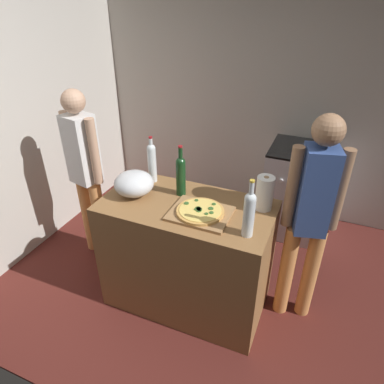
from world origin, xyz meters
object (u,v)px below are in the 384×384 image
object	(u,v)px
person_in_red	(310,214)
person_in_stripes	(85,168)
paper_towel_roll	(264,193)
pizza	(200,211)
wine_bottle_green	(249,212)
mixing_bowl	(134,184)
wine_bottle_dark	(181,174)
wine_bottle_amber	(152,161)
stove	(295,190)

from	to	relation	value
person_in_red	person_in_stripes	bearing A→B (deg)	179.67
paper_towel_roll	person_in_stripes	bearing A→B (deg)	177.92
pizza	person_in_stripes	distance (m)	1.22
wine_bottle_green	person_in_red	distance (m)	0.53
pizza	mixing_bowl	bearing A→B (deg)	173.52
mixing_bowl	person_in_stripes	size ratio (longest dim) A/B	0.18
wine_bottle_green	wine_bottle_dark	distance (m)	0.64
pizza	person_in_red	size ratio (longest dim) A/B	0.20
pizza	person_in_stripes	bearing A→B (deg)	165.76
wine_bottle_green	person_in_stripes	size ratio (longest dim) A/B	0.24
wine_bottle_dark	person_in_stripes	bearing A→B (deg)	173.73
wine_bottle_green	person_in_red	xyz separation A→B (m)	(0.34, 0.38, -0.17)
paper_towel_roll	wine_bottle_amber	xyz separation A→B (m)	(-0.88, 0.05, 0.05)
mixing_bowl	paper_towel_roll	world-z (taller)	paper_towel_roll
paper_towel_roll	pizza	bearing A→B (deg)	-146.31
paper_towel_roll	wine_bottle_green	bearing A→B (deg)	-93.79
mixing_bowl	wine_bottle_green	world-z (taller)	wine_bottle_green
wine_bottle_dark	person_in_stripes	distance (m)	0.98
pizza	mixing_bowl	xyz separation A→B (m)	(-0.54, 0.06, 0.06)
pizza	stove	bearing A→B (deg)	71.14
person_in_stripes	person_in_red	world-z (taller)	person_in_red
person_in_stripes	paper_towel_roll	bearing A→B (deg)	-2.08
paper_towel_roll	person_in_stripes	world-z (taller)	person_in_stripes
mixing_bowl	paper_towel_roll	size ratio (longest dim) A/B	1.18
mixing_bowl	wine_bottle_green	size ratio (longest dim) A/B	0.75
paper_towel_roll	wine_bottle_dark	xyz separation A→B (m)	(-0.60, -0.05, 0.05)
paper_towel_roll	person_in_red	size ratio (longest dim) A/B	0.15
pizza	wine_bottle_dark	bearing A→B (deg)	139.62
mixing_bowl	wine_bottle_dark	bearing A→B (deg)	23.19
stove	pizza	bearing A→B (deg)	-108.86
paper_towel_roll	wine_bottle_green	world-z (taller)	wine_bottle_green
mixing_bowl	person_in_stripes	xyz separation A→B (m)	(-0.64, 0.24, -0.11)
paper_towel_roll	person_in_red	bearing A→B (deg)	8.23
pizza	mixing_bowl	distance (m)	0.55
mixing_bowl	wine_bottle_amber	bearing A→B (deg)	83.45
paper_towel_roll	person_in_stripes	xyz separation A→B (m)	(-1.55, 0.06, -0.14)
mixing_bowl	stove	bearing A→B (deg)	52.68
mixing_bowl	paper_towel_roll	xyz separation A→B (m)	(0.91, 0.18, 0.03)
wine_bottle_dark	wine_bottle_green	bearing A→B (deg)	-26.24
pizza	wine_bottle_dark	distance (m)	0.33
person_in_red	paper_towel_roll	bearing A→B (deg)	-171.77
paper_towel_roll	wine_bottle_amber	distance (m)	0.89
paper_towel_roll	person_in_red	distance (m)	0.34
mixing_bowl	person_in_stripes	world-z (taller)	person_in_stripes
paper_towel_roll	wine_bottle_dark	world-z (taller)	wine_bottle_dark
wine_bottle_green	person_in_red	bearing A→B (deg)	48.29
paper_towel_roll	stove	xyz separation A→B (m)	(0.11, 1.16, -0.58)
wine_bottle_amber	person_in_red	size ratio (longest dim) A/B	0.23
wine_bottle_amber	person_in_stripes	bearing A→B (deg)	179.40
stove	person_in_red	world-z (taller)	person_in_red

